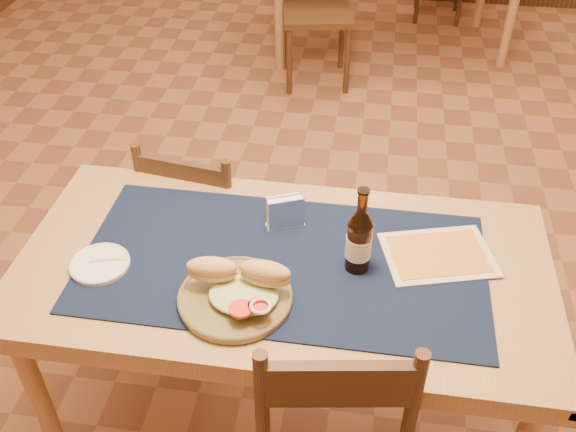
# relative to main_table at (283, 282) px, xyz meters

# --- Properties ---
(main_table) EXTENTS (1.60, 0.80, 0.75)m
(main_table) POSITION_rel_main_table_xyz_m (0.00, 0.00, 0.00)
(main_table) COLOR #9D774A
(main_table) RESTS_ON ground
(placemat) EXTENTS (1.20, 0.60, 0.01)m
(placemat) POSITION_rel_main_table_xyz_m (0.00, 0.00, 0.09)
(placemat) COLOR #0D1733
(placemat) RESTS_ON main_table
(baseboard) EXTENTS (6.00, 7.00, 0.10)m
(baseboard) POSITION_rel_main_table_xyz_m (0.00, 0.80, -0.62)
(baseboard) COLOR #412917
(baseboard) RESTS_ON ground
(chair_main_far) EXTENTS (0.45, 0.45, 0.85)m
(chair_main_far) POSITION_rel_main_table_xyz_m (-0.40, 0.51, -0.22)
(chair_main_far) COLOR #412917
(chair_main_far) RESTS_ON ground
(chair_back_near) EXTENTS (0.51, 0.51, 0.95)m
(chair_back_near) POSITION_rel_main_table_xyz_m (-0.20, 2.67, -0.18)
(chair_back_near) COLOR #412917
(chair_back_near) RESTS_ON ground
(sandwich_plate) EXTENTS (0.32, 0.32, 0.12)m
(sandwich_plate) POSITION_rel_main_table_xyz_m (-0.10, -0.17, 0.12)
(sandwich_plate) COLOR brown
(sandwich_plate) RESTS_ON placemat
(side_plate) EXTENTS (0.18, 0.18, 0.01)m
(side_plate) POSITION_rel_main_table_xyz_m (-0.53, -0.10, 0.10)
(side_plate) COLOR silver
(side_plate) RESTS_ON placemat
(fork) EXTENTS (0.11, 0.05, 0.00)m
(fork) POSITION_rel_main_table_xyz_m (-0.50, -0.08, 0.10)
(fork) COLOR #9AE17B
(fork) RESTS_ON side_plate
(beer_bottle) EXTENTS (0.08, 0.08, 0.28)m
(beer_bottle) POSITION_rel_main_table_xyz_m (0.22, 0.01, 0.19)
(beer_bottle) COLOR #3F200B
(beer_bottle) RESTS_ON placemat
(napkin_holder) EXTENTS (0.13, 0.09, 0.11)m
(napkin_holder) POSITION_rel_main_table_xyz_m (-0.02, 0.17, 0.14)
(napkin_holder) COLOR white
(napkin_holder) RESTS_ON placemat
(menu_card) EXTENTS (0.37, 0.32, 0.01)m
(menu_card) POSITION_rel_main_table_xyz_m (0.46, 0.10, 0.09)
(menu_card) COLOR beige
(menu_card) RESTS_ON placemat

